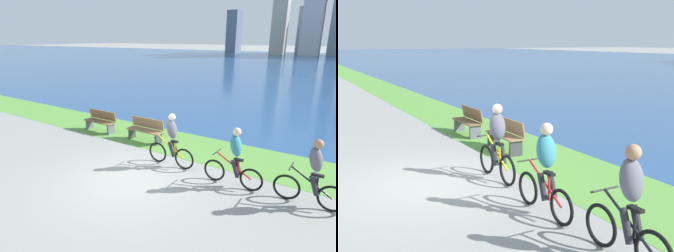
# 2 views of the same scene
# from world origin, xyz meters

# --- Properties ---
(ground_plane) EXTENTS (300.00, 300.00, 0.00)m
(ground_plane) POSITION_xyz_m (0.00, 0.00, 0.00)
(ground_plane) COLOR gray
(grass_strip_bayside) EXTENTS (120.00, 2.46, 0.01)m
(grass_strip_bayside) POSITION_xyz_m (0.00, 3.30, 0.00)
(grass_strip_bayside) COLOR #59933D
(grass_strip_bayside) RESTS_ON ground
(cyclist_lead) EXTENTS (1.67, 0.52, 1.71)m
(cyclist_lead) POSITION_xyz_m (0.47, 1.45, 0.84)
(cyclist_lead) COLOR black
(cyclist_lead) RESTS_ON ground
(cyclist_trailing) EXTENTS (1.69, 0.52, 1.67)m
(cyclist_trailing) POSITION_xyz_m (2.59, 1.30, 0.83)
(cyclist_trailing) COLOR black
(cyclist_trailing) RESTS_ON ground
(cyclist_distant_rear) EXTENTS (1.68, 0.52, 1.70)m
(cyclist_distant_rear) POSITION_xyz_m (4.49, 1.39, 0.84)
(cyclist_distant_rear) COLOR black
(cyclist_distant_rear) RESTS_ON ground
(bench_near_path) EXTENTS (1.50, 0.47, 0.90)m
(bench_near_path) POSITION_xyz_m (-4.02, 2.73, 0.45)
(bench_near_path) COLOR brown
(bench_near_path) RESTS_ON ground
(bench_far_along_path) EXTENTS (1.50, 0.47, 0.90)m
(bench_far_along_path) POSITION_xyz_m (-1.63, 2.83, 0.45)
(bench_far_along_path) COLOR olive
(bench_far_along_path) RESTS_ON ground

